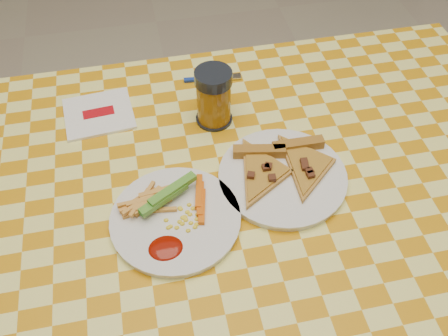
{
  "coord_description": "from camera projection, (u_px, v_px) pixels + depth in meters",
  "views": [
    {
      "loc": [
        -0.12,
        -0.53,
        1.47
      ],
      "look_at": [
        0.0,
        0.06,
        0.78
      ],
      "focal_mm": 40.0,
      "sensor_mm": 36.0,
      "label": 1
    }
  ],
  "objects": [
    {
      "name": "table",
      "position": [
        229.0,
        223.0,
        0.95
      ],
      "size": [
        1.28,
        0.88,
        0.76
      ],
      "color": "silver",
      "rests_on": "ground"
    },
    {
      "name": "plate_left",
      "position": [
        176.0,
        220.0,
        0.86
      ],
      "size": [
        0.23,
        0.23,
        0.01
      ],
      "primitive_type": "cylinder",
      "rotation": [
        0.0,
        0.0,
        0.04
      ],
      "color": "white",
      "rests_on": "table"
    },
    {
      "name": "plate_right",
      "position": [
        282.0,
        177.0,
        0.92
      ],
      "size": [
        0.24,
        0.24,
        0.01
      ],
      "primitive_type": "cylinder",
      "rotation": [
        0.0,
        0.0,
        -0.02
      ],
      "color": "white",
      "rests_on": "table"
    },
    {
      "name": "fries_veggies",
      "position": [
        169.0,
        208.0,
        0.85
      ],
      "size": [
        0.17,
        0.16,
        0.04
      ],
      "color": "gold",
      "rests_on": "plate_left"
    },
    {
      "name": "pizza_slices",
      "position": [
        283.0,
        166.0,
        0.92
      ],
      "size": [
        0.22,
        0.21,
        0.02
      ],
      "color": "#CC8D3F",
      "rests_on": "plate_right"
    },
    {
      "name": "drink_glass",
      "position": [
        214.0,
        97.0,
        0.99
      ],
      "size": [
        0.08,
        0.08,
        0.12
      ],
      "color": "black",
      "rests_on": "table"
    },
    {
      "name": "napkin",
      "position": [
        99.0,
        114.0,
        1.04
      ],
      "size": [
        0.15,
        0.14,
        0.01
      ],
      "rotation": [
        0.0,
        0.0,
        0.09
      ],
      "color": "white",
      "rests_on": "table"
    },
    {
      "name": "fork",
      "position": [
        213.0,
        78.0,
        1.11
      ],
      "size": [
        0.13,
        0.03,
        0.01
      ],
      "rotation": [
        0.0,
        0.0,
        -0.09
      ],
      "color": "navy",
      "rests_on": "table"
    }
  ]
}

